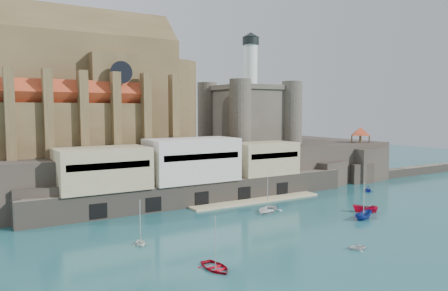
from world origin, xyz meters
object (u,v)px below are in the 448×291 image
Objects in this scene: castle_keep at (249,111)px; boat_0 at (216,269)px; boat_1 at (357,249)px; boat_2 at (363,219)px; church at (94,94)px; pavilion at (361,132)px.

castle_keep is 5.84× the size of boat_0.
castle_keep reaches higher than boat_1.
boat_1 is 17.25m from boat_2.
church is 1.60× the size of castle_keep.
pavilion is (66.13, -15.85, -9.40)m from church.
church is 7.34× the size of pavilion.
church is 16.76× the size of boat_1.
church is at bearing 178.89° from castle_keep.
boat_0 is (-0.55, -52.33, -22.13)m from church.
pavilion is 2.28× the size of boat_1.
boat_0 is 1.79× the size of boat_1.
church is 63.41m from boat_1.
castle_keep is at bearing -1.11° from church.
church is at bearing 38.83° from boat_1.
boat_2 is at bearing 11.23° from boat_0.
church is 68.65m from pavilion.
castle_keep is at bearing -21.24° from boat_2.
castle_keep is at bearing -0.81° from boat_1.
boat_0 is (-66.68, -36.48, -12.73)m from pavilion.
castle_keep is 68.22m from boat_0.
boat_0 is 34.19m from boat_2.
pavilion is at bearing -30.18° from castle_keep.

